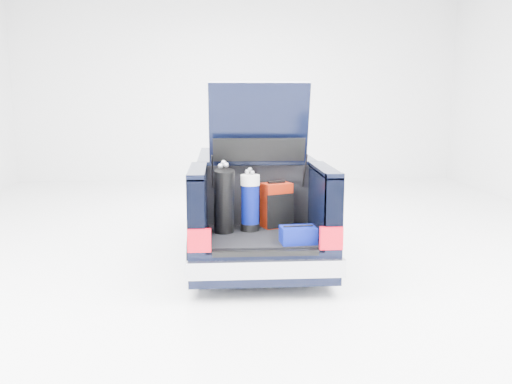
{
  "coord_description": "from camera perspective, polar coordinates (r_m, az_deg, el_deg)",
  "views": [
    {
      "loc": [
        -0.5,
        -7.99,
        2.29
      ],
      "look_at": [
        0.0,
        -0.5,
        0.97
      ],
      "focal_mm": 38.0,
      "sensor_mm": 36.0,
      "label": 1
    }
  ],
  "objects": [
    {
      "name": "ground",
      "position": [
        8.33,
        -0.23,
        -5.96
      ],
      "size": [
        14.0,
        14.0,
        0.0
      ],
      "primitive_type": "plane",
      "color": "white",
      "rests_on": "ground"
    },
    {
      "name": "car",
      "position": [
        8.27,
        -0.28,
        -1.27
      ],
      "size": [
        1.87,
        4.65,
        2.47
      ],
      "color": "black",
      "rests_on": "ground"
    },
    {
      "name": "red_suitcase",
      "position": [
        7.08,
        2.17,
        -1.41
      ],
      "size": [
        0.43,
        0.37,
        0.61
      ],
      "rotation": [
        0.0,
        0.0,
        0.39
      ],
      "color": "maroon",
      "rests_on": "car"
    },
    {
      "name": "black_golf_bag",
      "position": [
        6.73,
        -3.37,
        -0.97
      ],
      "size": [
        0.3,
        0.4,
        0.92
      ],
      "rotation": [
        0.0,
        0.0,
        0.13
      ],
      "color": "black",
      "rests_on": "car"
    },
    {
      "name": "blue_golf_bag",
      "position": [
        6.88,
        -0.62,
        -1.08
      ],
      "size": [
        0.32,
        0.32,
        0.81
      ],
      "rotation": [
        0.0,
        0.0,
        -0.4
      ],
      "color": "black",
      "rests_on": "car"
    },
    {
      "name": "blue_duffel",
      "position": [
        6.36,
        4.46,
        -4.52
      ],
      "size": [
        0.43,
        0.3,
        0.21
      ],
      "rotation": [
        0.0,
        0.0,
        0.09
      ],
      "color": "#040C65",
      "rests_on": "car"
    }
  ]
}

